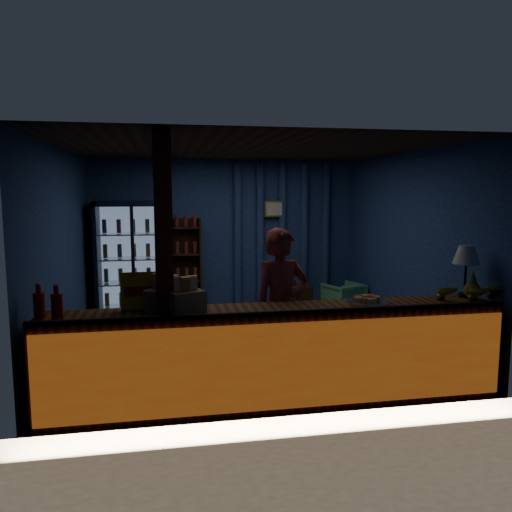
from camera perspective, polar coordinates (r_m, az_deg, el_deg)
The scene contains 19 objects.
ground at distance 6.83m, azimuth -1.15°, elevation -10.10°, with size 4.60×4.60×0.00m, color #515154.
room_walls at distance 6.54m, azimuth -1.19°, elevation 3.14°, with size 4.60×4.60×4.60m.
counter at distance 4.90m, azimuth 2.45°, elevation -11.38°, with size 4.40×0.57×0.99m.
support_post at distance 4.60m, azimuth -10.39°, elevation -2.16°, with size 0.16×0.16×2.60m, color maroon.
beverage_cooler at distance 8.45m, azimuth -13.72°, elevation -0.45°, with size 1.20×0.62×1.90m.
bottle_shelf at distance 8.59m, azimuth -7.97°, elevation -1.11°, with size 0.50×0.28×1.60m.
curtain_folds at distance 8.85m, azimuth 3.03°, elevation 2.49°, with size 1.74×0.14×2.50m.
framed_picture at distance 8.74m, azimuth 2.15°, elevation 5.39°, with size 0.36×0.04×0.28m.
shopkeeper at distance 5.27m, azimuth 2.94°, elevation -5.94°, with size 0.61×0.40×1.68m, color maroon.
green_chair at distance 8.58m, azimuth 9.96°, elevation -4.77°, with size 0.56×0.58×0.53m, color #59B376.
side_table at distance 8.30m, azimuth 4.16°, elevation -5.13°, with size 0.64×0.54×0.61m.
yellow_sign at distance 4.81m, azimuth -12.60°, elevation -3.89°, with size 0.45×0.10×0.35m.
soda_bottles at distance 4.69m, azimuth -22.68°, elevation -5.18°, with size 0.26×0.18×0.32m.
snack_box_left at distance 4.73m, azimuth -10.39°, elevation -4.75°, with size 0.39×0.36×0.34m.
snack_box_centre at distance 4.63m, azimuth -8.09°, elevation -4.97°, with size 0.39×0.36×0.33m.
pastry_tray at distance 5.09m, azimuth 12.61°, elevation -5.04°, with size 0.42×0.42×0.07m.
banana_bunches at distance 5.52m, azimuth 23.35°, elevation -3.80°, with size 0.82×0.31×0.18m.
table_lamp at distance 5.64m, azimuth 22.90°, elevation -0.09°, with size 0.28×0.28×0.55m.
pineapple at distance 5.58m, azimuth 23.50°, elevation -3.36°, with size 0.17×0.17×0.29m.
Camera 1 is at (-1.03, -6.44, 2.05)m, focal length 35.00 mm.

